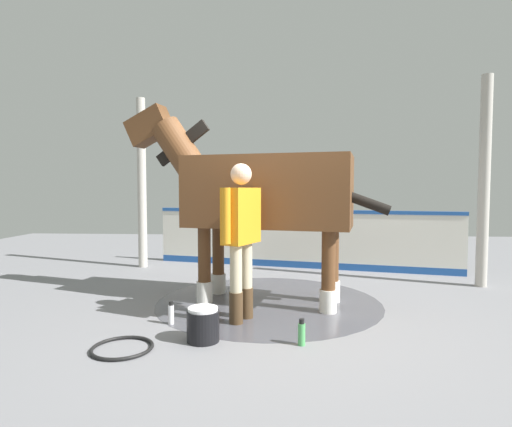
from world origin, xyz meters
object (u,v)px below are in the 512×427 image
(handler, at_px, (241,230))
(wash_bucket, at_px, (203,325))
(bottle_shampoo, at_px, (171,314))
(hose_coil, at_px, (122,348))
(bottle_spray, at_px, (302,333))
(horse, at_px, (259,193))

(handler, xyz_separation_m, wash_bucket, (-0.63, 0.30, -0.83))
(bottle_shampoo, relative_size, hose_coil, 0.45)
(hose_coil, bearing_deg, handler, -47.95)
(wash_bucket, height_order, bottle_spray, wash_bucket)
(horse, height_order, handler, horse)
(bottle_spray, bearing_deg, bottle_shampoo, 69.50)
(bottle_shampoo, height_order, hose_coil, bottle_shampoo)
(bottle_shampoo, distance_m, bottle_spray, 1.45)
(bottle_spray, distance_m, hose_coil, 1.62)
(bottle_spray, height_order, hose_coil, bottle_spray)
(horse, height_order, hose_coil, horse)
(handler, height_order, bottle_shampoo, handler)
(horse, xyz_separation_m, bottle_shampoo, (-0.95, 0.87, -1.28))
(wash_bucket, distance_m, hose_coil, 0.74)
(hose_coil, bearing_deg, bottle_spray, -82.64)
(bottle_shampoo, bearing_deg, bottle_spray, -110.50)
(wash_bucket, xyz_separation_m, bottle_spray, (-0.04, -0.92, -0.05))
(wash_bucket, relative_size, hose_coil, 0.58)
(handler, relative_size, hose_coil, 3.09)
(handler, bearing_deg, wash_bucket, -90.52)
(wash_bucket, relative_size, bottle_shampoo, 1.31)
(horse, relative_size, hose_coil, 6.17)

